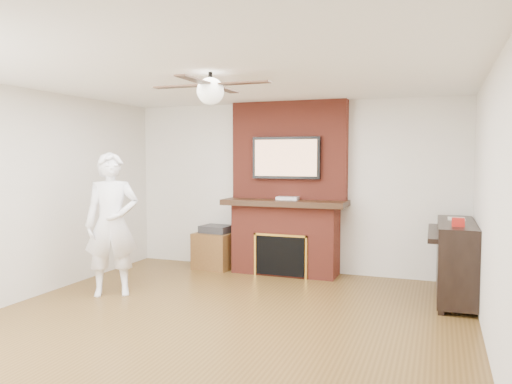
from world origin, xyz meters
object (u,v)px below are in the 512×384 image
(fireplace, at_px, (287,205))
(side_table, at_px, (216,248))
(piano, at_px, (455,258))
(person, at_px, (112,224))

(fireplace, distance_m, side_table, 1.30)
(side_table, bearing_deg, piano, -3.07)
(side_table, bearing_deg, person, -100.72)
(side_table, bearing_deg, fireplace, 10.27)
(person, xyz_separation_m, piano, (3.94, 1.21, -0.38))
(fireplace, distance_m, person, 2.50)
(fireplace, relative_size, person, 1.43)
(person, distance_m, side_table, 1.97)
(person, distance_m, piano, 4.14)
(fireplace, relative_size, piano, 1.75)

